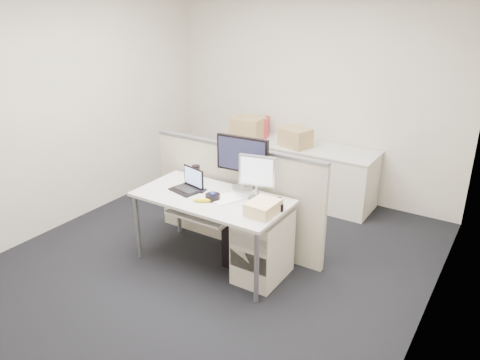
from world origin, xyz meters
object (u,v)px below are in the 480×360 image
Objects in this scene: desk at (212,203)px; monitor_main at (242,163)px; desk_phone at (270,204)px; laptop at (185,181)px.

desk is 0.49m from monitor_main.
monitor_main is 2.48× the size of desk_phone.
desk is at bearing -119.76° from monitor_main.
laptop is at bearing 152.21° from desk_phone.
monitor_main reaches higher than laptop.
desk is 5.20× the size of laptop.
desk_phone is at bearing 7.59° from desk.
monitor_main is at bearing 117.80° from desk_phone.
monitor_main is at bearing 64.89° from desk.
monitor_main reaches higher than desk_phone.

